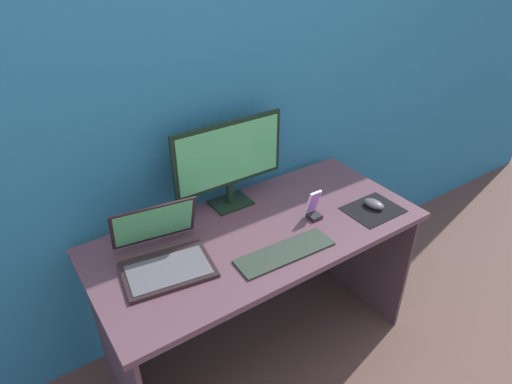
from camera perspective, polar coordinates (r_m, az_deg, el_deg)
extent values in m
plane|color=#4D372F|center=(2.41, 0.32, -18.98)|extent=(8.00, 8.00, 0.00)
cube|color=#236988|center=(1.96, -6.26, 13.27)|extent=(6.00, 0.04, 2.50)
cube|color=#52363E|center=(1.91, 0.38, -5.32)|extent=(1.44, 0.66, 0.03)
cube|color=#4F3740|center=(1.98, -17.28, -20.34)|extent=(0.02, 0.62, 0.70)
cube|color=#4D393C|center=(2.50, 13.40, -6.55)|extent=(0.02, 0.62, 0.70)
cube|color=black|center=(2.08, -3.30, -1.36)|extent=(0.18, 0.14, 0.01)
cylinder|color=black|center=(2.05, -3.34, -0.10)|extent=(0.04, 0.04, 0.10)
cube|color=black|center=(1.95, -3.52, 4.91)|extent=(0.54, 0.02, 0.31)
cube|color=#4CB266|center=(1.94, -3.37, 4.80)|extent=(0.50, 0.00, 0.27)
cube|color=black|center=(1.73, -11.30, -9.80)|extent=(0.37, 0.28, 0.02)
cube|color=#47474C|center=(1.72, -11.23, -9.80)|extent=(0.32, 0.22, 0.00)
cube|color=black|center=(1.79, -13.05, -3.97)|extent=(0.35, 0.14, 0.21)
cube|color=#4CB266|center=(1.78, -13.03, -4.00)|extent=(0.32, 0.12, 0.18)
cube|color=#242E25|center=(1.78, 3.76, -7.78)|extent=(0.42, 0.15, 0.01)
cube|color=black|center=(2.10, 14.86, -2.22)|extent=(0.25, 0.20, 0.00)
ellipsoid|color=#49494E|center=(2.11, 14.98, -1.50)|extent=(0.08, 0.11, 0.04)
cube|color=black|center=(1.99, 7.52, -3.14)|extent=(0.06, 0.05, 0.02)
cube|color=white|center=(1.96, 7.37, -1.30)|extent=(0.06, 0.04, 0.12)
cube|color=#A559BF|center=(1.96, 7.47, -1.33)|extent=(0.05, 0.03, 0.10)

